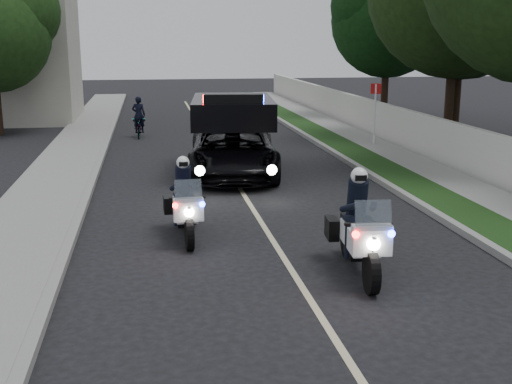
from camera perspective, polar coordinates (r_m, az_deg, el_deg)
ground at (r=9.81m, az=5.95°, el=-11.22°), size 120.00×120.00×0.00m
curb_right at (r=20.11m, az=9.75°, el=1.68°), size 0.20×60.00×0.15m
grass_verge at (r=20.35m, az=11.62°, el=1.74°), size 1.20×60.00×0.16m
sidewalk_right at (r=20.84m, az=14.96°, el=1.83°), size 1.40×60.00×0.16m
property_wall at (r=21.16m, az=17.54°, el=3.68°), size 0.22×60.00×1.50m
curb_left at (r=19.09m, az=-14.21°, el=0.84°), size 0.20×60.00×0.15m
sidewalk_left at (r=19.21m, az=-17.48°, el=0.72°), size 2.00×60.00×0.16m
lane_marking at (r=19.19m, az=-1.91°, el=1.09°), size 0.12×50.00×0.01m
police_moto_left at (r=13.73m, az=-6.22°, el=-3.99°), size 0.79×2.04×1.72m
police_moto_right at (r=11.76m, az=8.93°, el=-7.06°), size 0.99×2.29×1.90m
police_suv at (r=19.91m, az=-2.01°, el=1.53°), size 3.19×5.85×2.72m
bicycle at (r=28.00m, az=-10.20°, el=4.76°), size 0.59×1.64×0.85m
cyclist at (r=28.00m, az=-10.20°, el=4.76°), size 0.59×0.43×1.52m
sign_post at (r=25.21m, az=10.28°, el=3.82°), size 0.52×0.52×2.52m
tree_right_c at (r=28.42m, az=16.94°, el=4.51°), size 7.72×7.72×11.25m
tree_right_d at (r=27.88m, az=16.41°, el=4.39°), size 7.36×7.36×11.62m
tree_right_e at (r=35.15m, az=11.14°, el=6.42°), size 5.83×5.83×9.64m
tree_left_near at (r=30.39m, az=-21.60°, el=4.69°), size 6.06×6.06×8.39m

